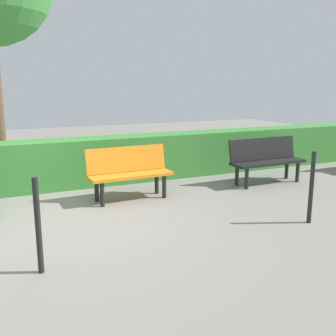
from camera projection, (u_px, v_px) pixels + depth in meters
ground_plane at (58, 223)px, 5.40m from camera, size 24.20×24.20×0.00m
bench_black at (266, 158)px, 7.47m from camera, size 1.53×0.50×0.86m
bench_orange at (129, 171)px, 6.44m from camera, size 1.39×0.51×0.86m
hedge_row at (108, 160)px, 7.50m from camera, size 20.20×0.62×0.88m
railing_post_mid at (311, 188)px, 5.30m from camera, size 0.06×0.06×1.00m
railing_post_far at (38, 226)px, 3.88m from camera, size 0.06×0.06×1.00m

